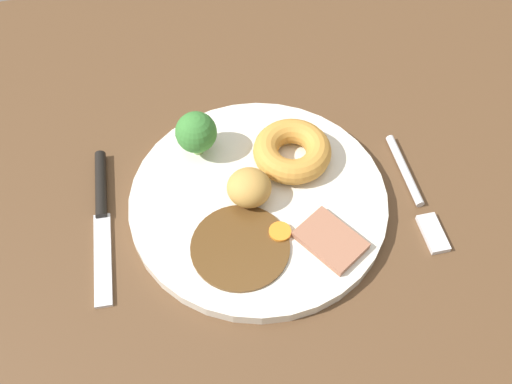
# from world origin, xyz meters

# --- Properties ---
(dining_table) EXTENTS (1.20, 0.84, 0.04)m
(dining_table) POSITION_xyz_m (0.00, 0.00, 0.02)
(dining_table) COLOR brown
(dining_table) RESTS_ON ground
(dinner_plate) EXTENTS (0.27, 0.27, 0.01)m
(dinner_plate) POSITION_xyz_m (0.00, -0.01, 0.04)
(dinner_plate) COLOR silver
(dinner_plate) RESTS_ON dining_table
(gravy_pool) EXTENTS (0.10, 0.10, 0.00)m
(gravy_pool) POSITION_xyz_m (0.03, 0.05, 0.05)
(gravy_pool) COLOR #563819
(gravy_pool) RESTS_ON dinner_plate
(meat_slice_main) EXTENTS (0.07, 0.08, 0.01)m
(meat_slice_main) POSITION_xyz_m (-0.06, 0.06, 0.05)
(meat_slice_main) COLOR #9E664C
(meat_slice_main) RESTS_ON dinner_plate
(yorkshire_pudding) EXTENTS (0.08, 0.08, 0.03)m
(yorkshire_pudding) POSITION_xyz_m (-0.05, -0.05, 0.06)
(yorkshire_pudding) COLOR #C68938
(yorkshire_pudding) RESTS_ON dinner_plate
(roast_potato_left) EXTENTS (0.05, 0.05, 0.04)m
(roast_potato_left) POSITION_xyz_m (0.01, -0.01, 0.07)
(roast_potato_left) COLOR #BC8C42
(roast_potato_left) RESTS_ON dinner_plate
(carrot_coin_front) EXTENTS (0.02, 0.02, 0.01)m
(carrot_coin_front) POSITION_xyz_m (-0.01, 0.04, 0.05)
(carrot_coin_front) COLOR orange
(carrot_coin_front) RESTS_ON dinner_plate
(broccoli_floret) EXTENTS (0.04, 0.04, 0.05)m
(broccoli_floret) POSITION_xyz_m (0.05, -0.08, 0.08)
(broccoli_floret) COLOR #8CB766
(broccoli_floret) RESTS_ON dinner_plate
(fork) EXTENTS (0.02, 0.15, 0.01)m
(fork) POSITION_xyz_m (-0.17, 0.02, 0.04)
(fork) COLOR silver
(fork) RESTS_ON dining_table
(knife) EXTENTS (0.02, 0.19, 0.01)m
(knife) POSITION_xyz_m (0.16, -0.03, 0.04)
(knife) COLOR black
(knife) RESTS_ON dining_table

